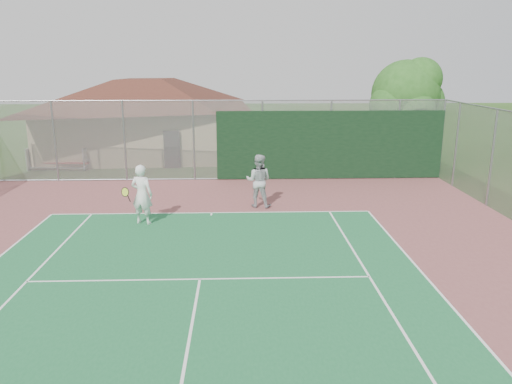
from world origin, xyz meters
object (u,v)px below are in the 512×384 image
Objects in this scene: tree at (407,96)px; player_white_front at (142,195)px; bleachers at (62,156)px; player_grey_back at (259,181)px; clubhouse at (147,110)px.

tree is 2.75× the size of player_white_front.
bleachers is 0.55× the size of tree.
player_white_front is at bearing 39.36° from player_grey_back.
tree is at bearing -124.53° from player_grey_back.
clubhouse is 12.15m from player_grey_back.
player_grey_back is (3.81, 1.84, -0.02)m from player_white_front.
player_white_front is at bearing -84.54° from clubhouse.
tree is 2.79× the size of player_grey_back.
tree is at bearing -126.86° from player_white_front.
clubhouse is 5.31m from bleachers.
tree is at bearing 3.43° from bleachers.
bleachers is at bearing -42.48° from player_white_front.
clubhouse is at bearing -65.18° from player_white_front.
player_white_front is 4.23m from player_grey_back.
player_white_front reaches higher than bleachers.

